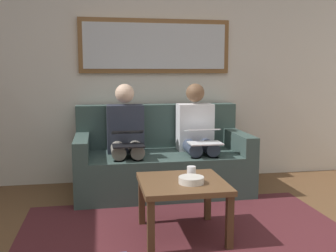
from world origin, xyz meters
The scene contains 11 objects.
wall_rear centered at (0.00, -2.60, 1.30)m, with size 6.00×0.12×2.60m, color beige.
area_rug centered at (0.00, -0.85, 0.00)m, with size 2.60×1.80×0.01m, color #4C1E23.
couch centered at (0.00, -2.12, 0.31)m, with size 1.79×0.90×0.90m.
framed_mirror centered at (0.00, -2.51, 1.55)m, with size 1.71×0.05×0.61m.
coffee_table centered at (0.03, -0.90, 0.37)m, with size 0.65×0.65×0.44m.
cup centered at (-0.06, -0.98, 0.48)m, with size 0.07×0.07×0.09m, color silver.
bowl centered at (-0.02, -0.83, 0.46)m, with size 0.19×0.19×0.05m, color beige.
person_left centered at (-0.38, -2.05, 0.61)m, with size 0.38×0.58×1.14m.
laptop_white centered at (-0.38, -1.80, 0.63)m, with size 0.33×0.34×0.14m.
person_right centered at (0.38, -2.05, 0.61)m, with size 0.38×0.58×1.14m.
laptop_black centered at (0.38, -1.80, 0.63)m, with size 0.30×0.34×0.15m.
Camera 1 is at (0.65, 1.90, 1.26)m, focal length 41.43 mm.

